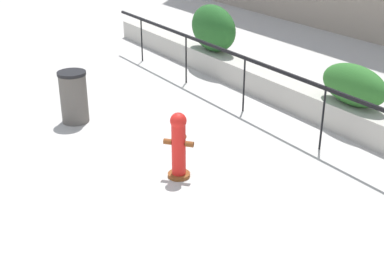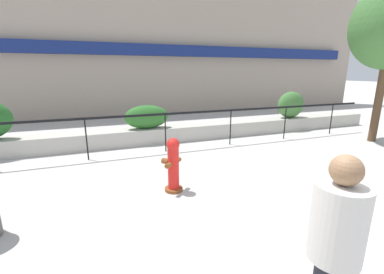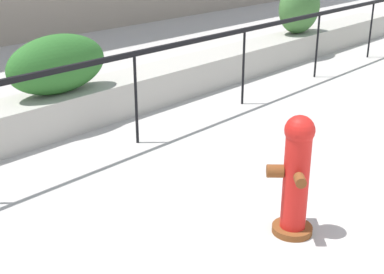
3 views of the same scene
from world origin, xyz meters
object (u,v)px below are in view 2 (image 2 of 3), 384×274
at_px(hedge_bush_1, 147,117).
at_px(hedge_bush_2, 291,105).
at_px(fire_hydrant, 173,164).
at_px(pedestrian, 334,246).

distance_m(hedge_bush_1, hedge_bush_2, 5.77).
bearing_deg(fire_hydrant, hedge_bush_1, 87.07).
relative_size(hedge_bush_2, fire_hydrant, 1.10).
xyz_separation_m(fire_hydrant, pedestrian, (0.35, -3.30, 0.44)).
bearing_deg(fire_hydrant, hedge_bush_2, 31.60).
xyz_separation_m(hedge_bush_1, fire_hydrant, (-0.19, -3.67, -0.33)).
relative_size(hedge_bush_1, hedge_bush_2, 1.21).
bearing_deg(hedge_bush_1, pedestrian, -88.69).
bearing_deg(hedge_bush_2, fire_hydrant, -148.40).
bearing_deg(hedge_bush_1, fire_hydrant, -92.93).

